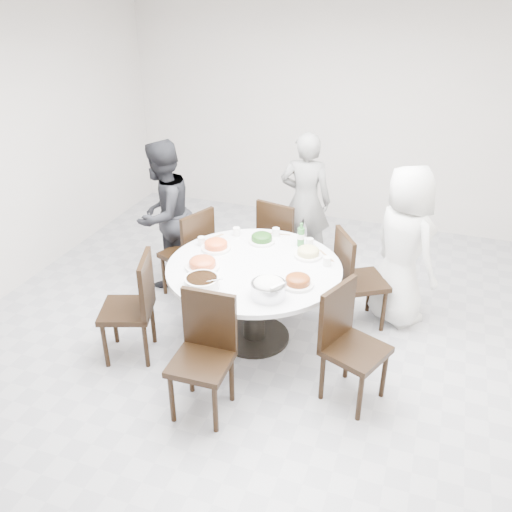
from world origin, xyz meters
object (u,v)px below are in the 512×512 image
(chair_se, at_px, (356,348))
(diner_middle, at_px, (305,201))
(dining_table, at_px, (254,303))
(chair_sw, at_px, (126,308))
(chair_nw, at_px, (186,252))
(beverage_bottle, at_px, (301,235))
(chair_ne, at_px, (362,279))
(chair_s, at_px, (201,360))
(chair_n, at_px, (284,240))
(diner_right, at_px, (404,247))
(rice_bowl, at_px, (268,290))
(diner_left, at_px, (163,215))
(soup_bowl, at_px, (202,282))

(chair_se, relative_size, diner_middle, 0.62)
(dining_table, relative_size, chair_sw, 1.58)
(chair_nw, xyz_separation_m, beverage_bottle, (1.18, -0.02, 0.39))
(chair_ne, bearing_deg, chair_s, 118.02)
(chair_sw, distance_m, diner_middle, 2.34)
(chair_n, distance_m, diner_right, 1.30)
(dining_table, distance_m, rice_bowl, 0.66)
(diner_right, bearing_deg, diner_left, 46.28)
(chair_n, bearing_deg, diner_middle, -90.13)
(chair_s, bearing_deg, chair_nw, 117.85)
(chair_nw, distance_m, soup_bowl, 1.21)
(chair_ne, relative_size, diner_left, 0.62)
(soup_bowl, bearing_deg, chair_ne, 42.15)
(chair_n, height_order, rice_bowl, chair_n)
(chair_nw, bearing_deg, soup_bowl, 53.61)
(diner_left, relative_size, beverage_bottle, 6.83)
(dining_table, bearing_deg, diner_middle, 88.18)
(chair_ne, height_order, diner_middle, diner_middle)
(diner_right, distance_m, soup_bowl, 1.90)
(dining_table, xyz_separation_m, diner_right, (1.17, 0.77, 0.39))
(rice_bowl, distance_m, beverage_bottle, 0.92)
(chair_n, xyz_separation_m, soup_bowl, (-0.22, -1.56, 0.32))
(chair_se, height_order, diner_left, diner_left)
(dining_table, relative_size, rice_bowl, 5.47)
(dining_table, bearing_deg, beverage_bottle, 61.27)
(diner_right, bearing_deg, chair_se, 125.78)
(dining_table, relative_size, chair_nw, 1.58)
(chair_sw, bearing_deg, chair_se, 73.54)
(chair_sw, bearing_deg, chair_n, 133.09)
(dining_table, distance_m, chair_sw, 1.10)
(soup_bowl, bearing_deg, chair_n, 82.07)
(chair_sw, height_order, diner_middle, diner_middle)
(chair_sw, relative_size, diner_right, 0.62)
(chair_ne, height_order, beverage_bottle, beverage_bottle)
(diner_right, height_order, beverage_bottle, diner_right)
(chair_s, distance_m, diner_right, 2.17)
(chair_s, distance_m, diner_left, 2.07)
(chair_sw, height_order, soup_bowl, chair_sw)
(chair_n, height_order, chair_sw, same)
(chair_n, distance_m, diner_left, 1.27)
(dining_table, bearing_deg, diner_right, 33.35)
(chair_nw, height_order, chair_s, same)
(chair_ne, height_order, diner_left, diner_left)
(soup_bowl, bearing_deg, diner_right, 40.49)
(chair_se, bearing_deg, dining_table, 86.70)
(chair_ne, distance_m, beverage_bottle, 0.69)
(beverage_bottle, bearing_deg, chair_se, -54.27)
(chair_ne, height_order, chair_n, same)
(chair_ne, xyz_separation_m, diner_middle, (-0.80, 0.98, 0.29))
(diner_left, distance_m, rice_bowl, 1.86)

